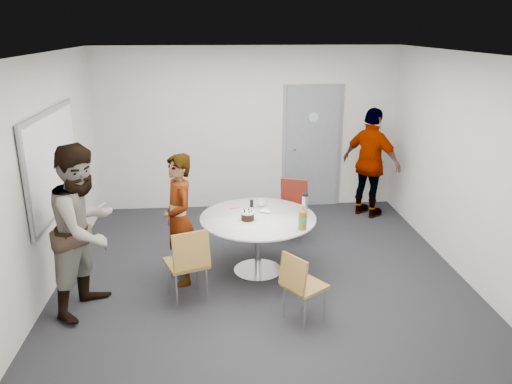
{
  "coord_description": "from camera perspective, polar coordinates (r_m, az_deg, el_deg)",
  "views": [
    {
      "loc": [
        -0.54,
        -5.7,
        3.0
      ],
      "look_at": [
        -0.04,
        0.25,
        1.0
      ],
      "focal_mm": 35.0,
      "sensor_mm": 36.0,
      "label": 1
    }
  ],
  "objects": [
    {
      "name": "floor",
      "position": [
        6.46,
        0.59,
        -9.13
      ],
      "size": [
        5.0,
        5.0,
        0.0
      ],
      "primitive_type": "plane",
      "color": "#222226",
      "rests_on": "ground"
    },
    {
      "name": "ceiling",
      "position": [
        5.73,
        0.68,
        15.55
      ],
      "size": [
        5.0,
        5.0,
        0.0
      ],
      "primitive_type": "plane",
      "rotation": [
        3.14,
        0.0,
        0.0
      ],
      "color": "silver",
      "rests_on": "wall_back"
    },
    {
      "name": "wall_back",
      "position": [
        8.38,
        -0.97,
        7.18
      ],
      "size": [
        5.0,
        0.0,
        5.0
      ],
      "primitive_type": "plane",
      "rotation": [
        1.57,
        0.0,
        0.0
      ],
      "color": "beige",
      "rests_on": "floor"
    },
    {
      "name": "wall_left",
      "position": [
        6.25,
        -22.87,
        1.75
      ],
      "size": [
        0.0,
        5.0,
        5.0
      ],
      "primitive_type": "plane",
      "rotation": [
        1.57,
        0.0,
        1.57
      ],
      "color": "beige",
      "rests_on": "floor"
    },
    {
      "name": "wall_right",
      "position": [
        6.66,
        22.59,
        2.76
      ],
      "size": [
        0.0,
        5.0,
        5.0
      ],
      "primitive_type": "plane",
      "rotation": [
        1.57,
        0.0,
        -1.57
      ],
      "color": "beige",
      "rests_on": "floor"
    },
    {
      "name": "wall_front",
      "position": [
        3.64,
        4.33,
        -8.46
      ],
      "size": [
        5.0,
        0.0,
        5.0
      ],
      "primitive_type": "plane",
      "rotation": [
        -1.57,
        0.0,
        0.0
      ],
      "color": "beige",
      "rests_on": "floor"
    },
    {
      "name": "door",
      "position": [
        8.57,
        6.43,
        5.1
      ],
      "size": [
        1.02,
        0.17,
        2.12
      ],
      "color": "slate",
      "rests_on": "wall_back"
    },
    {
      "name": "whiteboard",
      "position": [
        6.39,
        -22.12,
        3.13
      ],
      "size": [
        0.04,
        1.9,
        1.25
      ],
      "color": "gray",
      "rests_on": "wall_left"
    },
    {
      "name": "table",
      "position": [
        6.2,
        0.46,
        -3.76
      ],
      "size": [
        1.44,
        1.44,
        1.04
      ],
      "color": "white",
      "rests_on": "floor"
    },
    {
      "name": "chair_near_left",
      "position": [
        5.59,
        -7.72,
        -7.59
      ],
      "size": [
        0.56,
        0.59,
        0.9
      ],
      "rotation": [
        0.0,
        0.0,
        0.36
      ],
      "color": "brown",
      "rests_on": "floor"
    },
    {
      "name": "chair_near_right",
      "position": [
        5.26,
        5.04,
        -10.19
      ],
      "size": [
        0.54,
        0.53,
        0.79
      ],
      "rotation": [
        0.0,
        0.0,
        -0.96
      ],
      "color": "brown",
      "rests_on": "floor"
    },
    {
      "name": "chair_far",
      "position": [
        7.31,
        4.18,
        -1.25
      ],
      "size": [
        0.54,
        0.56,
        0.87
      ],
      "rotation": [
        0.0,
        0.0,
        2.79
      ],
      "color": "maroon",
      "rests_on": "floor"
    },
    {
      "name": "person_main",
      "position": [
        6.0,
        -8.77,
        -3.17
      ],
      "size": [
        0.56,
        0.68,
        1.6
      ],
      "primitive_type": "imported",
      "rotation": [
        0.0,
        0.0,
        -1.23
      ],
      "color": "#A5C6EA",
      "rests_on": "floor"
    },
    {
      "name": "person_left",
      "position": [
        5.63,
        -18.96,
        -4.04
      ],
      "size": [
        1.0,
        1.11,
        1.87
      ],
      "primitive_type": "imported",
      "rotation": [
        0.0,
        0.0,
        1.19
      ],
      "color": "white",
      "rests_on": "floor"
    },
    {
      "name": "person_right",
      "position": [
        8.24,
        13.02,
        3.23
      ],
      "size": [
        1.0,
        1.08,
        1.78
      ],
      "primitive_type": "imported",
      "rotation": [
        0.0,
        0.0,
        2.27
      ],
      "color": "black",
      "rests_on": "floor"
    }
  ]
}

